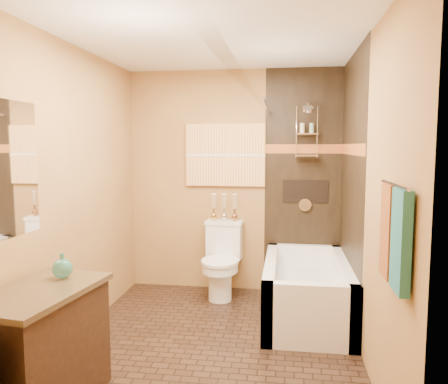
% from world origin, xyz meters
% --- Properties ---
extents(floor, '(3.00, 3.00, 0.00)m').
position_xyz_m(floor, '(0.00, 0.00, 0.00)').
color(floor, black).
rests_on(floor, ground).
extents(wall_left, '(0.02, 3.00, 2.50)m').
position_xyz_m(wall_left, '(-1.20, 0.00, 1.25)').
color(wall_left, '#AC8042').
rests_on(wall_left, floor).
extents(wall_right, '(0.02, 3.00, 2.50)m').
position_xyz_m(wall_right, '(1.20, 0.00, 1.25)').
color(wall_right, '#AC8042').
rests_on(wall_right, floor).
extents(wall_back, '(2.40, 0.02, 2.50)m').
position_xyz_m(wall_back, '(0.00, 1.50, 1.25)').
color(wall_back, '#AC8042').
rests_on(wall_back, floor).
extents(wall_front, '(2.40, 0.02, 2.50)m').
position_xyz_m(wall_front, '(0.00, -1.50, 1.25)').
color(wall_front, '#AC8042').
rests_on(wall_front, floor).
extents(ceiling, '(3.00, 3.00, 0.00)m').
position_xyz_m(ceiling, '(0.00, 0.00, 2.50)').
color(ceiling, silver).
rests_on(ceiling, wall_back).
extents(alcove_tile_back, '(0.85, 0.01, 2.50)m').
position_xyz_m(alcove_tile_back, '(0.78, 1.49, 1.25)').
color(alcove_tile_back, black).
rests_on(alcove_tile_back, wall_back).
extents(alcove_tile_right, '(0.01, 1.50, 2.50)m').
position_xyz_m(alcove_tile_right, '(1.19, 0.75, 1.25)').
color(alcove_tile_right, black).
rests_on(alcove_tile_right, wall_right).
extents(mosaic_band_back, '(0.85, 0.01, 0.10)m').
position_xyz_m(mosaic_band_back, '(0.78, 1.48, 1.62)').
color(mosaic_band_back, '#9A3C1C').
rests_on(mosaic_band_back, alcove_tile_back).
extents(mosaic_band_right, '(0.01, 1.50, 0.10)m').
position_xyz_m(mosaic_band_right, '(1.18, 0.75, 1.62)').
color(mosaic_band_right, '#9A3C1C').
rests_on(mosaic_band_right, alcove_tile_right).
extents(alcove_niche, '(0.50, 0.01, 0.25)m').
position_xyz_m(alcove_niche, '(0.80, 1.48, 1.15)').
color(alcove_niche, black).
rests_on(alcove_niche, alcove_tile_back).
extents(shower_fixtures, '(0.24, 0.33, 1.16)m').
position_xyz_m(shower_fixtures, '(0.80, 1.38, 1.67)').
color(shower_fixtures, silver).
rests_on(shower_fixtures, floor).
extents(curtain_rod, '(0.03, 1.55, 0.03)m').
position_xyz_m(curtain_rod, '(0.40, 0.75, 2.02)').
color(curtain_rod, silver).
rests_on(curtain_rod, wall_back).
extents(towel_bar, '(0.02, 0.55, 0.02)m').
position_xyz_m(towel_bar, '(1.15, -1.05, 1.45)').
color(towel_bar, silver).
rests_on(towel_bar, wall_right).
extents(towel_teal, '(0.05, 0.22, 0.52)m').
position_xyz_m(towel_teal, '(1.16, -1.18, 1.18)').
color(towel_teal, '#1F6669').
rests_on(towel_teal, towel_bar).
extents(towel_rust, '(0.05, 0.22, 0.52)m').
position_xyz_m(towel_rust, '(1.16, -0.92, 1.18)').
color(towel_rust, brown).
rests_on(towel_rust, towel_bar).
extents(sunset_painting, '(0.90, 0.04, 0.70)m').
position_xyz_m(sunset_painting, '(-0.10, 1.48, 1.55)').
color(sunset_painting, orange).
rests_on(sunset_painting, wall_back).
extents(bathtub, '(0.80, 1.50, 0.55)m').
position_xyz_m(bathtub, '(0.80, 0.75, 0.22)').
color(bathtub, white).
rests_on(bathtub, floor).
extents(toilet, '(0.42, 0.62, 0.81)m').
position_xyz_m(toilet, '(-0.10, 1.21, 0.41)').
color(toilet, white).
rests_on(toilet, floor).
extents(vanity, '(0.65, 0.94, 0.77)m').
position_xyz_m(vanity, '(-0.92, -1.00, 0.39)').
color(vanity, black).
rests_on(vanity, floor).
extents(teal_bottle, '(0.17, 0.17, 0.21)m').
position_xyz_m(teal_bottle, '(-0.87, -0.77, 0.86)').
color(teal_bottle, '#2A7F6D').
rests_on(teal_bottle, vanity).
extents(bud_vases, '(0.30, 0.06, 0.30)m').
position_xyz_m(bud_vases, '(-0.10, 1.39, 0.98)').
color(bud_vases, gold).
rests_on(bud_vases, toilet).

